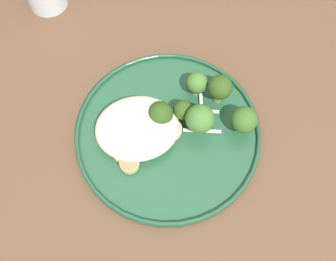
{
  "coord_description": "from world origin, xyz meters",
  "views": [
    {
      "loc": [
        0.06,
        0.25,
        1.32
      ],
      "look_at": [
        0.03,
        0.01,
        0.76
      ],
      "focal_mm": 42.61,
      "sensor_mm": 36.0,
      "label": 1
    }
  ],
  "objects_px": {
    "broccoli_floret_left_leaning": "(220,88)",
    "broccoli_floret_front_edge": "(197,83)",
    "seared_scallop_large_seared": "(122,153)",
    "seared_scallop_half_hidden": "(172,130)",
    "broccoli_floret_rear_charred": "(244,120)",
    "broccoli_floret_center_pile": "(181,110)",
    "dinner_plate": "(168,133)",
    "seared_scallop_center_golden": "(119,130)",
    "seared_scallop_front_small": "(129,164)",
    "broccoli_floret_split_head": "(200,119)",
    "broccoli_floret_beside_noodles": "(160,114)",
    "seared_scallop_left_edge": "(140,126)"
  },
  "relations": [
    {
      "from": "dinner_plate",
      "to": "seared_scallop_half_hidden",
      "type": "xyz_separation_m",
      "value": [
        -0.01,
        0.0,
        0.01
      ]
    },
    {
      "from": "seared_scallop_large_seared",
      "to": "seared_scallop_half_hidden",
      "type": "bearing_deg",
      "value": -161.3
    },
    {
      "from": "seared_scallop_left_edge",
      "to": "broccoli_floret_front_edge",
      "type": "relative_size",
      "value": 0.65
    },
    {
      "from": "seared_scallop_front_small",
      "to": "broccoli_floret_left_leaning",
      "type": "height_order",
      "value": "broccoli_floret_left_leaning"
    },
    {
      "from": "broccoli_floret_beside_noodles",
      "to": "seared_scallop_left_edge",
      "type": "bearing_deg",
      "value": 13.49
    },
    {
      "from": "seared_scallop_center_golden",
      "to": "broccoli_floret_beside_noodles",
      "type": "relative_size",
      "value": 0.57
    },
    {
      "from": "seared_scallop_left_edge",
      "to": "broccoli_floret_beside_noodles",
      "type": "bearing_deg",
      "value": -166.51
    },
    {
      "from": "seared_scallop_large_seared",
      "to": "broccoli_floret_split_head",
      "type": "height_order",
      "value": "broccoli_floret_split_head"
    },
    {
      "from": "dinner_plate",
      "to": "broccoli_floret_beside_noodles",
      "type": "bearing_deg",
      "value": -66.12
    },
    {
      "from": "broccoli_floret_center_pile",
      "to": "broccoli_floret_beside_noodles",
      "type": "bearing_deg",
      "value": 6.88
    },
    {
      "from": "seared_scallop_large_seared",
      "to": "seared_scallop_front_small",
      "type": "xyz_separation_m",
      "value": [
        -0.01,
        0.02,
        0.0
      ]
    },
    {
      "from": "seared_scallop_center_golden",
      "to": "broccoli_floret_split_head",
      "type": "xyz_separation_m",
      "value": [
        -0.12,
        0.01,
        0.03
      ]
    },
    {
      "from": "seared_scallop_large_seared",
      "to": "seared_scallop_half_hidden",
      "type": "relative_size",
      "value": 0.98
    },
    {
      "from": "broccoli_floret_left_leaning",
      "to": "broccoli_floret_front_edge",
      "type": "height_order",
      "value": "broccoli_floret_left_leaning"
    },
    {
      "from": "broccoli_floret_left_leaning",
      "to": "broccoli_floret_beside_noodles",
      "type": "bearing_deg",
      "value": 16.74
    },
    {
      "from": "broccoli_floret_center_pile",
      "to": "seared_scallop_left_edge",
      "type": "bearing_deg",
      "value": 10.26
    },
    {
      "from": "seared_scallop_half_hidden",
      "to": "broccoli_floret_split_head",
      "type": "height_order",
      "value": "broccoli_floret_split_head"
    },
    {
      "from": "seared_scallop_large_seared",
      "to": "seared_scallop_front_small",
      "type": "height_order",
      "value": "seared_scallop_front_small"
    },
    {
      "from": "dinner_plate",
      "to": "broccoli_floret_left_leaning",
      "type": "height_order",
      "value": "broccoli_floret_left_leaning"
    },
    {
      "from": "broccoli_floret_split_head",
      "to": "broccoli_floret_front_edge",
      "type": "relative_size",
      "value": 1.3
    },
    {
      "from": "seared_scallop_left_edge",
      "to": "seared_scallop_front_small",
      "type": "height_order",
      "value": "same"
    },
    {
      "from": "dinner_plate",
      "to": "seared_scallop_center_golden",
      "type": "xyz_separation_m",
      "value": [
        0.08,
        -0.01,
        0.01
      ]
    },
    {
      "from": "seared_scallop_half_hidden",
      "to": "seared_scallop_center_golden",
      "type": "bearing_deg",
      "value": -6.94
    },
    {
      "from": "seared_scallop_center_golden",
      "to": "broccoli_floret_front_edge",
      "type": "xyz_separation_m",
      "value": [
        -0.13,
        -0.06,
        0.02
      ]
    },
    {
      "from": "dinner_plate",
      "to": "broccoli_floret_front_edge",
      "type": "relative_size",
      "value": 6.02
    },
    {
      "from": "seared_scallop_front_small",
      "to": "seared_scallop_half_hidden",
      "type": "relative_size",
      "value": 0.94
    },
    {
      "from": "broccoli_floret_center_pile",
      "to": "broccoli_floret_left_leaning",
      "type": "bearing_deg",
      "value": -158.58
    },
    {
      "from": "seared_scallop_left_edge",
      "to": "seared_scallop_large_seared",
      "type": "distance_m",
      "value": 0.05
    },
    {
      "from": "dinner_plate",
      "to": "broccoli_floret_rear_charred",
      "type": "xyz_separation_m",
      "value": [
        -0.11,
        0.01,
        0.04
      ]
    },
    {
      "from": "seared_scallop_large_seared",
      "to": "broccoli_floret_front_edge",
      "type": "distance_m",
      "value": 0.16
    },
    {
      "from": "seared_scallop_half_hidden",
      "to": "broccoli_floret_split_head",
      "type": "bearing_deg",
      "value": -179.64
    },
    {
      "from": "dinner_plate",
      "to": "seared_scallop_large_seared",
      "type": "xyz_separation_m",
      "value": [
        0.07,
        0.03,
        0.01
      ]
    },
    {
      "from": "broccoli_floret_center_pile",
      "to": "broccoli_floret_rear_charred",
      "type": "bearing_deg",
      "value": 160.43
    },
    {
      "from": "seared_scallop_half_hidden",
      "to": "broccoli_floret_front_edge",
      "type": "xyz_separation_m",
      "value": [
        -0.05,
        -0.07,
        0.02
      ]
    },
    {
      "from": "seared_scallop_large_seared",
      "to": "broccoli_floret_rear_charred",
      "type": "height_order",
      "value": "broccoli_floret_rear_charred"
    },
    {
      "from": "seared_scallop_front_small",
      "to": "broccoli_floret_beside_noodles",
      "type": "distance_m",
      "value": 0.09
    },
    {
      "from": "seared_scallop_front_small",
      "to": "broccoli_floret_split_head",
      "type": "xyz_separation_m",
      "value": [
        -0.11,
        -0.05,
        0.03
      ]
    },
    {
      "from": "broccoli_floret_rear_charred",
      "to": "broccoli_floret_center_pile",
      "type": "relative_size",
      "value": 1.32
    },
    {
      "from": "dinner_plate",
      "to": "broccoli_floret_split_head",
      "type": "height_order",
      "value": "broccoli_floret_split_head"
    },
    {
      "from": "seared_scallop_front_small",
      "to": "seared_scallop_center_golden",
      "type": "distance_m",
      "value": 0.06
    },
    {
      "from": "dinner_plate",
      "to": "seared_scallop_left_edge",
      "type": "bearing_deg",
      "value": -16.29
    },
    {
      "from": "broccoli_floret_split_head",
      "to": "seared_scallop_left_edge",
      "type": "bearing_deg",
      "value": -8.07
    },
    {
      "from": "broccoli_floret_left_leaning",
      "to": "broccoli_floret_front_edge",
      "type": "distance_m",
      "value": 0.04
    },
    {
      "from": "dinner_plate",
      "to": "broccoli_floret_left_leaning",
      "type": "distance_m",
      "value": 0.11
    },
    {
      "from": "seared_scallop_left_edge",
      "to": "broccoli_floret_front_edge",
      "type": "distance_m",
      "value": 0.11
    },
    {
      "from": "dinner_plate",
      "to": "broccoli_floret_beside_noodles",
      "type": "xyz_separation_m",
      "value": [
        0.01,
        -0.02,
        0.03
      ]
    },
    {
      "from": "broccoli_floret_left_leaning",
      "to": "broccoli_floret_front_edge",
      "type": "bearing_deg",
      "value": -28.11
    },
    {
      "from": "dinner_plate",
      "to": "broccoli_floret_front_edge",
      "type": "xyz_separation_m",
      "value": [
        -0.05,
        -0.07,
        0.03
      ]
    },
    {
      "from": "seared_scallop_left_edge",
      "to": "broccoli_floret_left_leaning",
      "type": "height_order",
      "value": "broccoli_floret_left_leaning"
    },
    {
      "from": "broccoli_floret_left_leaning",
      "to": "broccoli_floret_rear_charred",
      "type": "xyz_separation_m",
      "value": [
        -0.03,
        0.06,
        -0.0
      ]
    }
  ]
}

